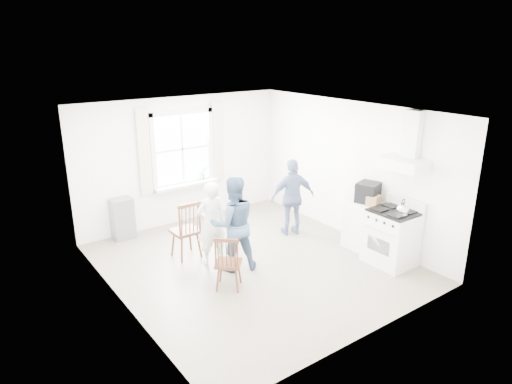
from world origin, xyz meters
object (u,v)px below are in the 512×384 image
person_left (211,223)px  person_mid (233,224)px  stereo_stack (368,192)px  windsor_chair_a (188,224)px  gas_stove (391,237)px  person_right (293,197)px  low_cabinet (362,225)px  windsor_chair_b (227,258)px

person_left → person_mid: bearing=120.0°
stereo_stack → windsor_chair_a: size_ratio=0.46×
gas_stove → person_right: (-0.54, 1.96, 0.27)m
stereo_stack → gas_stove: bearing=-99.7°
low_cabinet → windsor_chair_a: windsor_chair_a is taller
stereo_stack → windsor_chair_b: stereo_stack is taller
stereo_stack → person_right: person_right is taller
windsor_chair_a → person_left: (0.25, -0.36, 0.08)m
gas_stove → person_mid: (-2.27, 1.40, 0.31)m
windsor_chair_a → person_right: 2.18m
stereo_stack → windsor_chair_a: bearing=152.1°
person_left → stereo_stack: bearing=160.7°
windsor_chair_b → person_left: 1.00m
windsor_chair_b → person_right: person_right is taller
person_right → person_mid: bearing=35.3°
low_cabinet → windsor_chair_b: bearing=176.9°
person_mid → person_right: size_ratio=1.06×
windsor_chair_a → person_mid: (0.43, -0.75, 0.15)m
gas_stove → stereo_stack: 0.90m
person_mid → person_left: bearing=-46.0°
gas_stove → stereo_stack: size_ratio=2.30×
low_cabinet → windsor_chair_b: (-2.81, 0.15, 0.10)m
person_left → person_right: person_right is taller
low_cabinet → person_right: person_right is taller
low_cabinet → person_mid: person_mid is taller
person_right → stereo_stack: bearing=134.2°
stereo_stack → person_mid: bearing=162.8°
gas_stove → stereo_stack: bearing=80.3°
windsor_chair_b → person_left: person_left is taller
windsor_chair_b → person_mid: bearing=49.4°
person_right → windsor_chair_b: bearing=44.2°
low_cabinet → person_right: bearing=115.7°
person_left → person_right: 1.93m
stereo_stack → person_right: size_ratio=0.32×
person_mid → person_right: (1.73, 0.55, -0.04)m
low_cabinet → windsor_chair_a: 3.14m
stereo_stack → windsor_chair_b: (-2.85, 0.19, -0.53)m
low_cabinet → person_left: size_ratio=0.62×
stereo_stack → person_mid: size_ratio=0.30×
gas_stove → windsor_chair_a: size_ratio=1.06×
gas_stove → stereo_stack: (0.11, 0.66, 0.59)m
gas_stove → person_left: 3.05m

